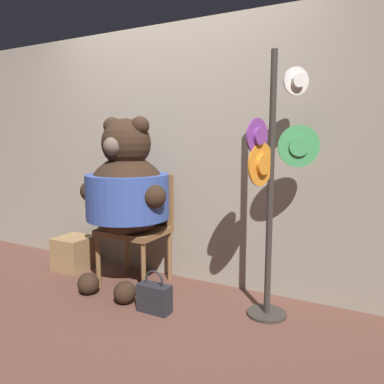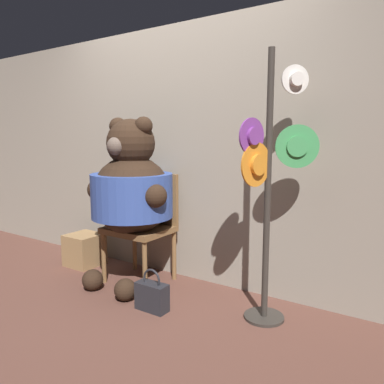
{
  "view_description": "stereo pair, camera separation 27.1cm",
  "coord_description": "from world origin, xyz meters",
  "px_view_note": "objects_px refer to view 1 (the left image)",
  "views": [
    {
      "loc": [
        1.69,
        -2.26,
        1.25
      ],
      "look_at": [
        0.38,
        0.21,
        0.85
      ],
      "focal_mm": 35.0,
      "sensor_mm": 36.0,
      "label": 1
    },
    {
      "loc": [
        1.92,
        -2.12,
        1.25
      ],
      "look_at": [
        0.38,
        0.21,
        0.85
      ],
      "focal_mm": 35.0,
      "sensor_mm": 36.0,
      "label": 2
    }
  ],
  "objects_px": {
    "teddy_bear": "(127,191)",
    "hat_display_rack": "(273,180)",
    "handbag_on_ground": "(154,297)",
    "chair": "(139,222)"
  },
  "relations": [
    {
      "from": "teddy_bear",
      "to": "hat_display_rack",
      "type": "bearing_deg",
      "value": 0.52
    },
    {
      "from": "teddy_bear",
      "to": "hat_display_rack",
      "type": "xyz_separation_m",
      "value": [
        1.22,
        0.01,
        0.15
      ]
    },
    {
      "from": "chair",
      "to": "teddy_bear",
      "type": "bearing_deg",
      "value": -91.7
    },
    {
      "from": "teddy_bear",
      "to": "chair",
      "type": "bearing_deg",
      "value": 88.3
    },
    {
      "from": "chair",
      "to": "hat_display_rack",
      "type": "bearing_deg",
      "value": -6.7
    },
    {
      "from": "teddy_bear",
      "to": "handbag_on_ground",
      "type": "xyz_separation_m",
      "value": [
        0.46,
        -0.31,
        -0.71
      ]
    },
    {
      "from": "hat_display_rack",
      "to": "handbag_on_ground",
      "type": "relative_size",
      "value": 5.8
    },
    {
      "from": "teddy_bear",
      "to": "hat_display_rack",
      "type": "distance_m",
      "value": 1.23
    },
    {
      "from": "teddy_bear",
      "to": "hat_display_rack",
      "type": "relative_size",
      "value": 0.78
    },
    {
      "from": "chair",
      "to": "teddy_bear",
      "type": "xyz_separation_m",
      "value": [
        -0.0,
        -0.15,
        0.29
      ]
    }
  ]
}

